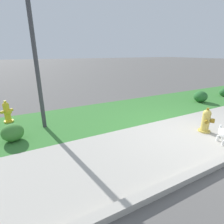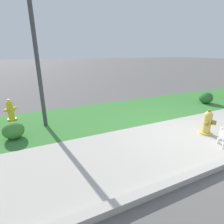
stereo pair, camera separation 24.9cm
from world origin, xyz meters
name	(u,v)px [view 2 (the right image)]	position (x,y,z in m)	size (l,w,h in m)	color
ground_plane	(189,137)	(0.00, 0.00, 0.00)	(120.00, 120.00, 0.00)	#5B5956
sidewalk_pavement	(189,136)	(0.00, 0.00, 0.01)	(18.00, 2.18, 0.01)	#ADA89E
grass_verge	(137,110)	(0.00, 2.45, 0.00)	(18.00, 2.71, 0.01)	#387A33
fire_hydrant_mid_block	(11,110)	(-4.18, 3.24, 0.32)	(0.36, 0.33, 0.68)	yellow
fire_hydrant_at_driveway	(207,123)	(0.54, -0.07, 0.32)	(0.35, 0.35, 0.67)	gold
street_lamp	(31,15)	(-3.25, 2.33, 2.90)	(0.32, 0.32, 4.35)	#3D3D42
shrub_bush_near_lamp	(13,130)	(-4.04, 1.81, 0.21)	(0.51, 0.51, 0.43)	#3D7F33
shrub_bush_mid_verge	(206,98)	(3.13, 1.98, 0.24)	(0.56, 0.56, 0.47)	#28662D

